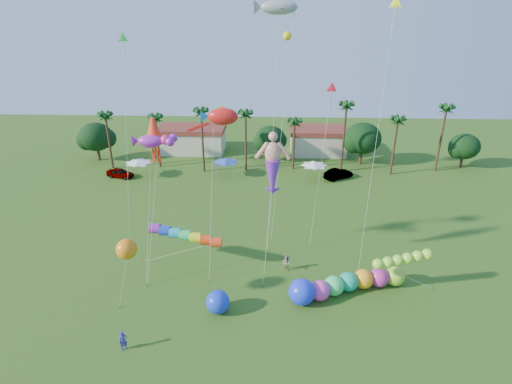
{
  "coord_description": "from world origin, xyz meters",
  "views": [
    {
      "loc": [
        1.46,
        -23.59,
        23.65
      ],
      "look_at": [
        0.0,
        10.0,
        9.0
      ],
      "focal_mm": 28.0,
      "sensor_mm": 36.0,
      "label": 1
    }
  ],
  "objects_px": {
    "spectator_b": "(286,263)",
    "caterpillar_inflatable": "(343,284)",
    "car_b": "(338,174)",
    "spectator_a": "(123,341)",
    "blue_ball": "(218,302)",
    "car_a": "(120,173)"
  },
  "relations": [
    {
      "from": "car_b",
      "to": "caterpillar_inflatable",
      "type": "height_order",
      "value": "caterpillar_inflatable"
    },
    {
      "from": "spectator_a",
      "to": "spectator_b",
      "type": "xyz_separation_m",
      "value": [
        12.86,
        11.18,
        0.01
      ]
    },
    {
      "from": "car_a",
      "to": "spectator_a",
      "type": "bearing_deg",
      "value": -144.61
    },
    {
      "from": "car_a",
      "to": "caterpillar_inflatable",
      "type": "height_order",
      "value": "caterpillar_inflatable"
    },
    {
      "from": "blue_ball",
      "to": "spectator_b",
      "type": "bearing_deg",
      "value": 46.86
    },
    {
      "from": "spectator_a",
      "to": "caterpillar_inflatable",
      "type": "relative_size",
      "value": 0.15
    },
    {
      "from": "caterpillar_inflatable",
      "to": "blue_ball",
      "type": "height_order",
      "value": "caterpillar_inflatable"
    },
    {
      "from": "car_b",
      "to": "spectator_b",
      "type": "distance_m",
      "value": 27.43
    },
    {
      "from": "caterpillar_inflatable",
      "to": "blue_ball",
      "type": "distance_m",
      "value": 11.72
    },
    {
      "from": "spectator_a",
      "to": "spectator_b",
      "type": "distance_m",
      "value": 17.04
    },
    {
      "from": "car_a",
      "to": "spectator_b",
      "type": "height_order",
      "value": "spectator_b"
    },
    {
      "from": "car_a",
      "to": "spectator_a",
      "type": "relative_size",
      "value": 2.55
    },
    {
      "from": "spectator_b",
      "to": "caterpillar_inflatable",
      "type": "distance_m",
      "value": 6.23
    },
    {
      "from": "blue_ball",
      "to": "car_a",
      "type": "bearing_deg",
      "value": 122.49
    },
    {
      "from": "spectator_a",
      "to": "spectator_b",
      "type": "height_order",
      "value": "spectator_b"
    },
    {
      "from": "spectator_b",
      "to": "caterpillar_inflatable",
      "type": "xyz_separation_m",
      "value": [
        5.19,
        -3.45,
        0.13
      ]
    },
    {
      "from": "car_b",
      "to": "spectator_a",
      "type": "xyz_separation_m",
      "value": [
        -21.82,
        -37.1,
        0.06
      ]
    },
    {
      "from": "spectator_b",
      "to": "caterpillar_inflatable",
      "type": "height_order",
      "value": "caterpillar_inflatable"
    },
    {
      "from": "car_a",
      "to": "spectator_a",
      "type": "height_order",
      "value": "spectator_a"
    },
    {
      "from": "spectator_a",
      "to": "caterpillar_inflatable",
      "type": "height_order",
      "value": "caterpillar_inflatable"
    },
    {
      "from": "spectator_a",
      "to": "caterpillar_inflatable",
      "type": "bearing_deg",
      "value": -7.96
    },
    {
      "from": "car_a",
      "to": "blue_ball",
      "type": "height_order",
      "value": "blue_ball"
    }
  ]
}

